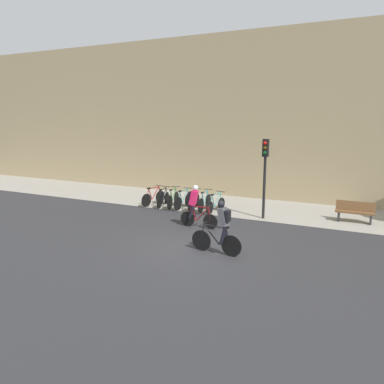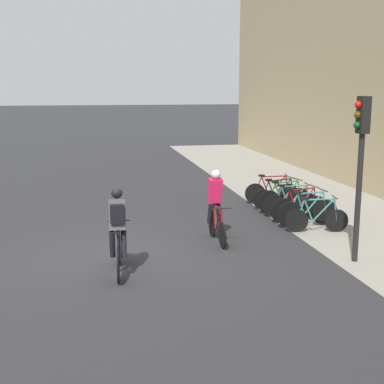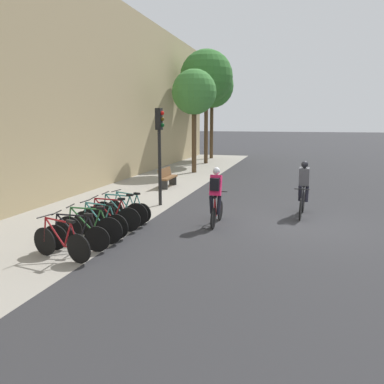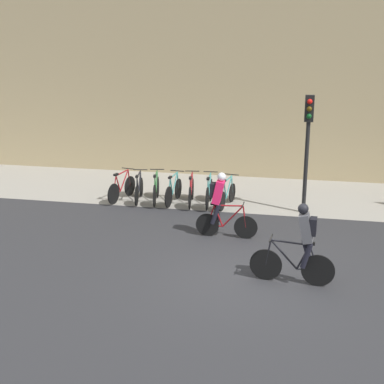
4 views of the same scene
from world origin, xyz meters
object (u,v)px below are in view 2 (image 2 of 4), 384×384
at_px(parked_bike_0, 272,192).
at_px(parked_bike_1, 278,196).
at_px(parked_bike_6, 317,218).
at_px(traffic_light_pole, 361,149).
at_px(cyclist_grey, 118,230).
at_px(parked_bike_4, 299,207).
at_px(parked_bike_2, 285,199).
at_px(parked_bike_3, 292,203).
at_px(parked_bike_5, 308,212).
at_px(cyclist_pink, 215,202).

bearing_deg(parked_bike_0, parked_bike_1, -0.09).
xyz_separation_m(parked_bike_6, traffic_light_pole, (2.35, -0.17, 2.06)).
distance_m(cyclist_grey, parked_bike_4, 6.26).
distance_m(parked_bike_4, traffic_light_pole, 4.04).
bearing_deg(parked_bike_2, parked_bike_3, -0.02).
bearing_deg(parked_bike_5, parked_bike_0, -179.99).
distance_m(parked_bike_5, traffic_light_pole, 3.56).
bearing_deg(parked_bike_1, cyclist_pink, -41.71).
relative_size(cyclist_pink, parked_bike_2, 1.01).
xyz_separation_m(parked_bike_3, parked_bike_6, (1.72, -0.00, -0.02)).
relative_size(cyclist_grey, parked_bike_2, 1.03).
height_order(cyclist_grey, parked_bike_0, cyclist_grey).
relative_size(parked_bike_1, traffic_light_pole, 0.47).
bearing_deg(parked_bike_5, parked_bike_4, -179.96).
bearing_deg(traffic_light_pole, cyclist_grey, -90.64).
height_order(cyclist_grey, parked_bike_5, cyclist_grey).
xyz_separation_m(parked_bike_1, parked_bike_6, (2.87, -0.00, -0.01)).
bearing_deg(parked_bike_0, parked_bike_6, -0.02).
height_order(parked_bike_2, parked_bike_5, parked_bike_5).
xyz_separation_m(parked_bike_1, parked_bike_2, (0.57, 0.00, 0.02)).
bearing_deg(traffic_light_pole, parked_bike_3, 177.64).
relative_size(parked_bike_2, traffic_light_pole, 0.50).
height_order(parked_bike_0, parked_bike_1, parked_bike_0).
height_order(parked_bike_0, parked_bike_2, parked_bike_2).
bearing_deg(traffic_light_pole, parked_bike_4, 177.25).
bearing_deg(cyclist_grey, parked_bike_5, 118.84).
xyz_separation_m(cyclist_grey, parked_bike_4, (-3.44, 5.20, -0.54)).
distance_m(parked_bike_0, parked_bike_4, 2.30).
height_order(parked_bike_4, traffic_light_pole, traffic_light_pole).
xyz_separation_m(parked_bike_1, traffic_light_pole, (5.22, -0.17, 2.05)).
bearing_deg(cyclist_pink, traffic_light_pole, 49.96).
xyz_separation_m(cyclist_pink, traffic_light_pole, (2.15, 2.56, 1.49)).
xyz_separation_m(parked_bike_2, parked_bike_4, (1.15, -0.00, -0.00)).
height_order(parked_bike_0, parked_bike_5, parked_bike_5).
relative_size(parked_bike_2, parked_bike_6, 1.07).
bearing_deg(parked_bike_1, parked_bike_4, 0.04).
relative_size(parked_bike_4, traffic_light_pole, 0.50).
relative_size(parked_bike_3, parked_bike_4, 0.97).
xyz_separation_m(parked_bike_2, parked_bike_3, (0.57, -0.00, -0.01)).
distance_m(cyclist_pink, traffic_light_pole, 3.67).
distance_m(parked_bike_2, parked_bike_3, 0.57).
xyz_separation_m(cyclist_grey, parked_bike_1, (-5.16, 5.20, -0.56)).
xyz_separation_m(parked_bike_4, parked_bike_5, (0.57, 0.00, 0.01)).
distance_m(cyclist_pink, parked_bike_5, 2.89).
bearing_deg(parked_bike_6, parked_bike_5, 179.83).
bearing_deg(parked_bike_6, parked_bike_2, 179.97).
bearing_deg(parked_bike_1, parked_bike_6, -0.00).
bearing_deg(parked_bike_1, parked_bike_3, 0.05).
relative_size(parked_bike_0, parked_bike_3, 1.00).
bearing_deg(parked_bike_1, parked_bike_5, 0.04).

